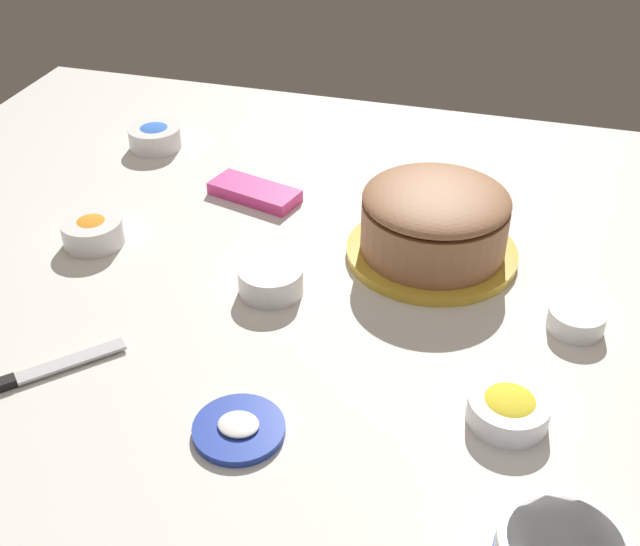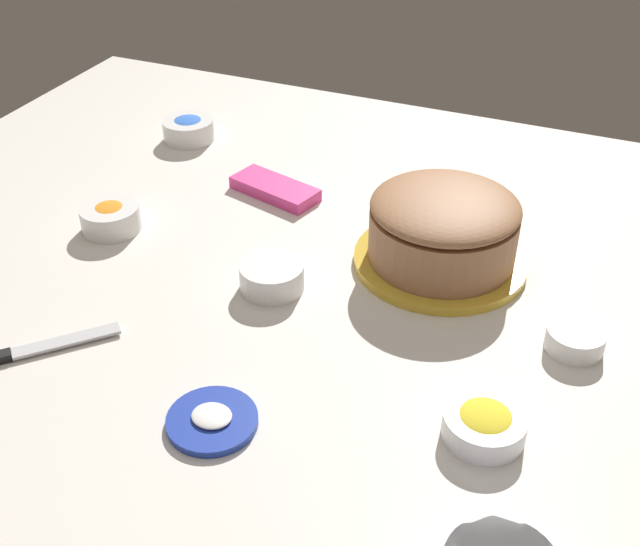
# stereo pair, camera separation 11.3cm
# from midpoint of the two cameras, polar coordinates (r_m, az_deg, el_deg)

# --- Properties ---
(ground_plane) EXTENTS (1.54, 1.54, 0.00)m
(ground_plane) POSITION_cam_midpoint_polar(r_m,az_deg,el_deg) (1.12, -7.66, -3.09)
(ground_plane) COLOR silver
(frosted_cake) EXTENTS (0.26, 0.26, 0.12)m
(frosted_cake) POSITION_cam_midpoint_polar(r_m,az_deg,el_deg) (1.20, 5.51, 3.38)
(frosted_cake) COLOR gold
(frosted_cake) RESTS_ON ground_plane
(frosting_tub_lid) EXTENTS (0.11, 0.11, 0.02)m
(frosting_tub_lid) POSITION_cam_midpoint_polar(r_m,az_deg,el_deg) (0.95, -9.28, -11.07)
(frosting_tub_lid) COLOR #233DAD
(frosting_tub_lid) RESTS_ON ground_plane
(spreading_knife) EXTENTS (0.18, 0.18, 0.01)m
(spreading_knife) POSITION_cam_midpoint_polar(r_m,az_deg,el_deg) (1.09, -23.75, -7.12)
(spreading_knife) COLOR silver
(spreading_knife) RESTS_ON ground_plane
(sprinkle_bowl_green) EXTENTS (0.09, 0.09, 0.04)m
(sprinkle_bowl_green) POSITION_cam_midpoint_polar(r_m,az_deg,el_deg) (1.15, -6.36, -0.51)
(sprinkle_bowl_green) COLOR white
(sprinkle_bowl_green) RESTS_ON ground_plane
(sprinkle_bowl_orange) EXTENTS (0.10, 0.10, 0.04)m
(sprinkle_bowl_orange) POSITION_cam_midpoint_polar(r_m,az_deg,el_deg) (1.31, -18.37, 2.83)
(sprinkle_bowl_orange) COLOR white
(sprinkle_bowl_orange) RESTS_ON ground_plane
(sprinkle_bowl_yellow) EXTENTS (0.10, 0.10, 0.04)m
(sprinkle_bowl_yellow) POSITION_cam_midpoint_polar(r_m,az_deg,el_deg) (0.96, 10.04, -9.63)
(sprinkle_bowl_yellow) COLOR white
(sprinkle_bowl_yellow) RESTS_ON ground_plane
(sprinkle_bowl_blue) EXTENTS (0.10, 0.10, 0.04)m
(sprinkle_bowl_blue) POSITION_cam_midpoint_polar(r_m,az_deg,el_deg) (1.59, -13.78, 9.43)
(sprinkle_bowl_blue) COLOR white
(sprinkle_bowl_blue) RESTS_ON ground_plane
(sprinkle_bowl_pink) EXTENTS (0.08, 0.08, 0.03)m
(sprinkle_bowl_pink) POSITION_cam_midpoint_polar(r_m,az_deg,el_deg) (1.11, 15.15, -3.28)
(sprinkle_bowl_pink) COLOR white
(sprinkle_bowl_pink) RESTS_ON ground_plane
(candy_box_lower) EXTENTS (0.17, 0.10, 0.02)m
(candy_box_lower) POSITION_cam_midpoint_polar(r_m,az_deg,el_deg) (1.39, -7.05, 5.69)
(candy_box_lower) COLOR #E53D8E
(candy_box_lower) RESTS_ON ground_plane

